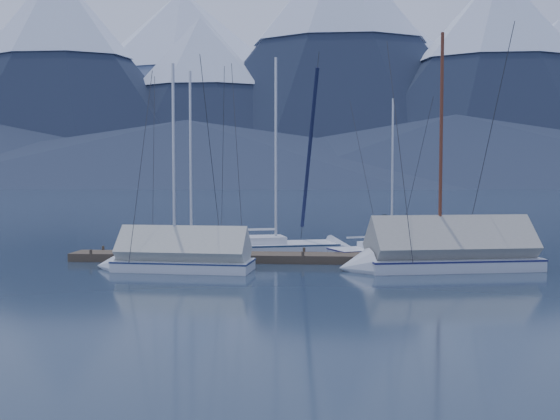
{
  "coord_description": "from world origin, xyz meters",
  "views": [
    {
      "loc": [
        1.87,
        -22.99,
        3.51
      ],
      "look_at": [
        0.0,
        2.0,
        2.2
      ],
      "focal_mm": 38.0,
      "sensor_mm": 36.0,
      "label": 1
    }
  ],
  "objects_px": {
    "sailboat_open_left": "(202,248)",
    "sailboat_open_right": "(399,252)",
    "person": "(386,234)",
    "sailboat_open_mid": "(287,249)",
    "sailboat_covered_near": "(435,256)",
    "sailboat_covered_far": "(172,259)"
  },
  "relations": [
    {
      "from": "sailboat_open_left",
      "to": "sailboat_open_right",
      "type": "height_order",
      "value": "sailboat_open_left"
    },
    {
      "from": "person",
      "to": "sailboat_open_right",
      "type": "bearing_deg",
      "value": 0.17
    },
    {
      "from": "sailboat_open_mid",
      "to": "sailboat_covered_near",
      "type": "xyz_separation_m",
      "value": [
        6.09,
        -4.74,
        0.33
      ]
    },
    {
      "from": "sailboat_open_mid",
      "to": "sailboat_covered_near",
      "type": "distance_m",
      "value": 7.72
    },
    {
      "from": "sailboat_covered_near",
      "to": "person",
      "type": "height_order",
      "value": "sailboat_covered_near"
    },
    {
      "from": "sailboat_covered_far",
      "to": "sailboat_open_left",
      "type": "bearing_deg",
      "value": 90.22
    },
    {
      "from": "sailboat_open_left",
      "to": "sailboat_covered_near",
      "type": "bearing_deg",
      "value": -25.18
    },
    {
      "from": "sailboat_open_left",
      "to": "sailboat_covered_far",
      "type": "distance_m",
      "value": 5.78
    },
    {
      "from": "sailboat_open_right",
      "to": "sailboat_covered_far",
      "type": "relative_size",
      "value": 0.91
    },
    {
      "from": "sailboat_open_mid",
      "to": "person",
      "type": "relative_size",
      "value": 6.04
    },
    {
      "from": "sailboat_covered_far",
      "to": "person",
      "type": "xyz_separation_m",
      "value": [
        8.49,
        3.15,
        0.75
      ]
    },
    {
      "from": "sailboat_open_mid",
      "to": "sailboat_covered_near",
      "type": "bearing_deg",
      "value": -37.91
    },
    {
      "from": "person",
      "to": "sailboat_open_mid",
      "type": "bearing_deg",
      "value": 81.0
    },
    {
      "from": "person",
      "to": "sailboat_covered_near",
      "type": "bearing_deg",
      "value": -120.89
    },
    {
      "from": "sailboat_open_left",
      "to": "sailboat_covered_near",
      "type": "distance_m",
      "value": 11.28
    },
    {
      "from": "sailboat_open_left",
      "to": "sailboat_covered_far",
      "type": "xyz_separation_m",
      "value": [
        0.02,
        -5.77,
        0.26
      ]
    },
    {
      "from": "sailboat_covered_far",
      "to": "sailboat_open_mid",
      "type": "bearing_deg",
      "value": 54.35
    },
    {
      "from": "sailboat_open_right",
      "to": "sailboat_covered_far",
      "type": "distance_m",
      "value": 10.8
    },
    {
      "from": "person",
      "to": "sailboat_covered_far",
      "type": "bearing_deg",
      "value": 131.62
    },
    {
      "from": "sailboat_open_mid",
      "to": "sailboat_open_right",
      "type": "height_order",
      "value": "sailboat_open_mid"
    },
    {
      "from": "sailboat_open_right",
      "to": "sailboat_covered_near",
      "type": "xyz_separation_m",
      "value": [
        0.83,
        -4.43,
        0.37
      ]
    },
    {
      "from": "sailboat_covered_near",
      "to": "sailboat_open_left",
      "type": "bearing_deg",
      "value": 154.82
    }
  ]
}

